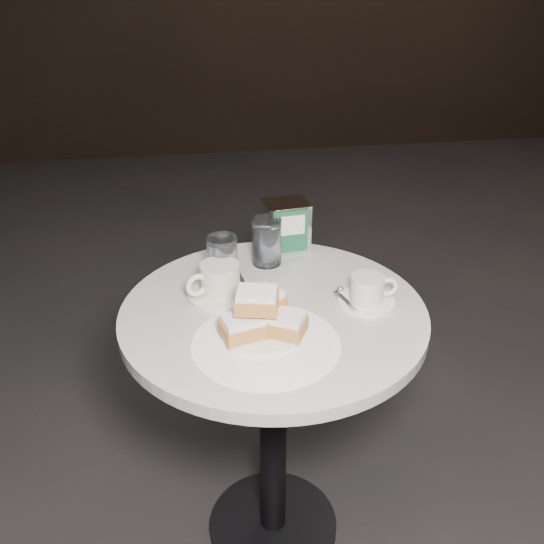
{
  "coord_description": "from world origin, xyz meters",
  "views": [
    {
      "loc": [
        -0.18,
        -1.15,
        1.49
      ],
      "look_at": [
        0.0,
        0.02,
        0.83
      ],
      "focal_mm": 40.0,
      "sensor_mm": 36.0,
      "label": 1
    }
  ],
  "objects_px": {
    "coffee_cup_right": "(368,292)",
    "napkin_dispenser": "(286,226)",
    "cafe_table": "(273,378)",
    "water_glass_left": "(223,260)",
    "beignet_plate": "(262,318)",
    "coffee_cup_left": "(220,283)",
    "water_glass_right": "(267,242)"
  },
  "relations": [
    {
      "from": "water_glass_left",
      "to": "water_glass_right",
      "type": "bearing_deg",
      "value": 32.8
    },
    {
      "from": "cafe_table",
      "to": "beignet_plate",
      "type": "relative_size",
      "value": 3.87
    },
    {
      "from": "water_glass_right",
      "to": "napkin_dispenser",
      "type": "height_order",
      "value": "napkin_dispenser"
    },
    {
      "from": "coffee_cup_right",
      "to": "napkin_dispenser",
      "type": "bearing_deg",
      "value": 114.62
    },
    {
      "from": "beignet_plate",
      "to": "water_glass_right",
      "type": "xyz_separation_m",
      "value": [
        0.06,
        0.32,
        0.02
      ]
    },
    {
      "from": "napkin_dispenser",
      "to": "water_glass_right",
      "type": "bearing_deg",
      "value": -136.66
    },
    {
      "from": "beignet_plate",
      "to": "napkin_dispenser",
      "type": "relative_size",
      "value": 1.43
    },
    {
      "from": "beignet_plate",
      "to": "coffee_cup_left",
      "type": "bearing_deg",
      "value": 113.26
    },
    {
      "from": "coffee_cup_left",
      "to": "coffee_cup_right",
      "type": "distance_m",
      "value": 0.34
    },
    {
      "from": "water_glass_right",
      "to": "napkin_dispenser",
      "type": "bearing_deg",
      "value": 49.49
    },
    {
      "from": "coffee_cup_right",
      "to": "water_glass_right",
      "type": "xyz_separation_m",
      "value": [
        -0.2,
        0.23,
        0.03
      ]
    },
    {
      "from": "water_glass_left",
      "to": "water_glass_right",
      "type": "distance_m",
      "value": 0.14
    },
    {
      "from": "napkin_dispenser",
      "to": "water_glass_left",
      "type": "bearing_deg",
      "value": -146.64
    },
    {
      "from": "beignet_plate",
      "to": "coffee_cup_left",
      "type": "xyz_separation_m",
      "value": [
        -0.07,
        0.17,
        -0.01
      ]
    },
    {
      "from": "beignet_plate",
      "to": "coffee_cup_left",
      "type": "height_order",
      "value": "beignet_plate"
    },
    {
      "from": "water_glass_right",
      "to": "coffee_cup_left",
      "type": "bearing_deg",
      "value": -132.19
    },
    {
      "from": "water_glass_left",
      "to": "napkin_dispenser",
      "type": "height_order",
      "value": "napkin_dispenser"
    },
    {
      "from": "cafe_table",
      "to": "coffee_cup_right",
      "type": "relative_size",
      "value": 5.29
    },
    {
      "from": "water_glass_left",
      "to": "coffee_cup_left",
      "type": "bearing_deg",
      "value": -101.04
    },
    {
      "from": "beignet_plate",
      "to": "coffee_cup_right",
      "type": "height_order",
      "value": "beignet_plate"
    },
    {
      "from": "napkin_dispenser",
      "to": "coffee_cup_left",
      "type": "bearing_deg",
      "value": -137.79
    },
    {
      "from": "cafe_table",
      "to": "coffee_cup_right",
      "type": "bearing_deg",
      "value": -2.07
    },
    {
      "from": "cafe_table",
      "to": "coffee_cup_right",
      "type": "distance_m",
      "value": 0.32
    },
    {
      "from": "beignet_plate",
      "to": "water_glass_left",
      "type": "distance_m",
      "value": 0.25
    },
    {
      "from": "beignet_plate",
      "to": "water_glass_right",
      "type": "bearing_deg",
      "value": 79.71
    },
    {
      "from": "coffee_cup_left",
      "to": "water_glass_right",
      "type": "height_order",
      "value": "water_glass_right"
    },
    {
      "from": "cafe_table",
      "to": "coffee_cup_right",
      "type": "xyz_separation_m",
      "value": [
        0.22,
        -0.01,
        0.23
      ]
    },
    {
      "from": "beignet_plate",
      "to": "coffee_cup_left",
      "type": "distance_m",
      "value": 0.19
    },
    {
      "from": "napkin_dispenser",
      "to": "cafe_table",
      "type": "bearing_deg",
      "value": -111.25
    },
    {
      "from": "coffee_cup_right",
      "to": "water_glass_right",
      "type": "relative_size",
      "value": 1.15
    },
    {
      "from": "coffee_cup_right",
      "to": "water_glass_right",
      "type": "bearing_deg",
      "value": 131.09
    },
    {
      "from": "coffee_cup_left",
      "to": "water_glass_right",
      "type": "xyz_separation_m",
      "value": [
        0.13,
        0.15,
        0.02
      ]
    }
  ]
}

